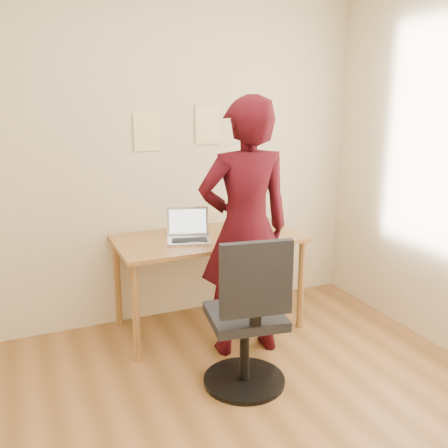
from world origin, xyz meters
name	(u,v)px	position (x,y,z in m)	size (l,w,h in m)	color
room	(253,194)	(0.00, 0.00, 1.35)	(3.58, 3.58, 2.78)	brown
desk	(209,248)	(0.33, 1.38, 0.65)	(1.40, 0.70, 0.74)	olive
laptop	(188,233)	(0.16, 1.36, 0.79)	(0.38, 0.36, 0.23)	#B2B2B9
paper_sheet	(257,233)	(0.71, 1.32, 0.74)	(0.20, 0.28, 0.00)	white
phone	(255,239)	(0.61, 1.17, 0.74)	(0.07, 0.12, 0.01)	black
wall_note_left	(147,131)	(-0.02, 1.74, 1.52)	(0.21, 0.00, 0.30)	#F5D692
wall_note_mid	(208,125)	(0.47, 1.74, 1.55)	(0.21, 0.00, 0.30)	#F5D692
wall_note_right	(258,122)	(0.91, 1.74, 1.56)	(0.18, 0.00, 0.24)	#83CD2E
office_chair	(248,325)	(0.23, 0.48, 0.43)	(0.52, 0.53, 1.00)	black
person	(245,229)	(0.42, 0.95, 0.90)	(0.65, 0.43, 1.79)	#36070E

